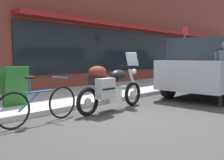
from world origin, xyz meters
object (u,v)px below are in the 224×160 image
(parking_sign_pole, at_px, (184,50))
(parked_bicycle, at_px, (39,104))
(parked_minivan, at_px, (219,66))
(sandwich_board_sign, at_px, (15,86))
(touring_motorcycle, at_px, (110,86))

(parking_sign_pole, bearing_deg, parked_bicycle, -173.17)
(parked_minivan, relative_size, sandwich_board_sign, 5.34)
(parked_bicycle, xyz_separation_m, parking_sign_pole, (7.45, 0.89, 1.20))
(parked_bicycle, xyz_separation_m, sandwich_board_sign, (0.23, 1.46, 0.22))
(touring_motorcycle, relative_size, parking_sign_pole, 0.91)
(parked_minivan, bearing_deg, sandwich_board_sign, 156.23)
(parked_minivan, xyz_separation_m, parking_sign_pole, (1.44, 1.98, 0.61))
(parked_bicycle, distance_m, parking_sign_pole, 7.60)
(touring_motorcycle, bearing_deg, parking_sign_pole, 10.93)
(parked_bicycle, bearing_deg, touring_motorcycle, -7.21)
(touring_motorcycle, bearing_deg, parked_minivan, -11.47)
(parked_bicycle, distance_m, parked_minivan, 6.14)
(touring_motorcycle, distance_m, sandwich_board_sign, 2.23)
(parked_minivan, distance_m, parking_sign_pole, 2.52)
(parked_bicycle, distance_m, sandwich_board_sign, 1.49)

